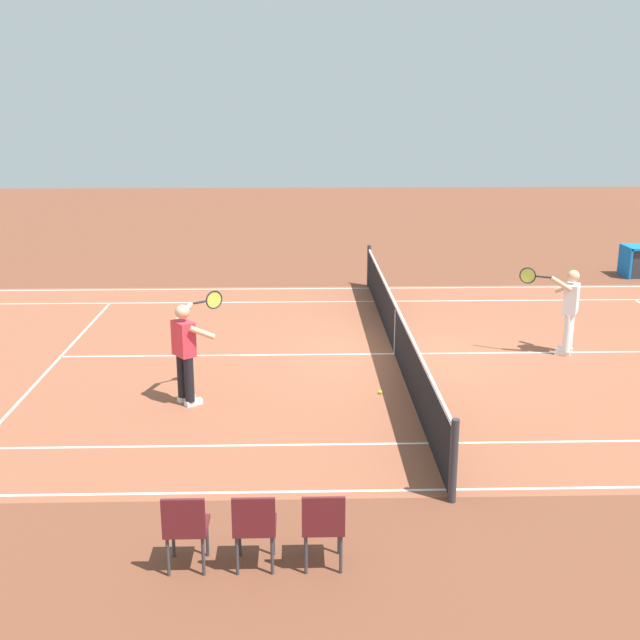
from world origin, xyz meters
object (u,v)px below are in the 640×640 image
Objects in this scene: tennis_player_far at (569,307)px; spectator_chair_0 at (323,523)px; tennis_player_near at (186,348)px; tennis_net at (396,329)px; spectator_chair_2 at (186,525)px; tennis_ball at (380,392)px; spectator_chair_1 at (255,524)px.

spectator_chair_0 is (4.89, 7.09, -0.41)m from tennis_player_far.
tennis_player_near is 1.93× the size of spectator_chair_0.
tennis_net is 13.30× the size of spectator_chair_0.
tennis_player_far reaches higher than tennis_net.
spectator_chair_2 is (6.30, 7.09, -0.41)m from tennis_player_far.
tennis_net is 2.24m from tennis_ball.
tennis_net is 6.89× the size of tennis_player_far.
tennis_player_far is (-3.28, 0.08, 0.44)m from tennis_net.
tennis_player_far reaches higher than spectator_chair_1.
tennis_player_near is at bearing 18.93° from tennis_player_far.
tennis_player_near is (3.64, 2.46, 0.44)m from tennis_net.
spectator_chair_1 is at bearing 105.72° from tennis_player_near.
spectator_chair_1 and spectator_chair_2 have the same top height.
tennis_net is at bearing -103.29° from tennis_ball.
tennis_net reaches higher than spectator_chair_0.
tennis_player_near is 7.32m from tennis_player_far.
tennis_net is at bearing -107.93° from spectator_chair_1.
tennis_player_far is 1.93× the size of spectator_chair_0.
tennis_player_far is at bearing -128.30° from spectator_chair_1.
spectator_chair_2 is at bearing 48.35° from tennis_player_far.
tennis_ball is at bearing -109.83° from spectator_chair_1.
spectator_chair_0 is (-2.03, 4.71, -0.41)m from tennis_player_near.
tennis_net is at bearing -1.40° from tennis_player_far.
spectator_chair_0 is 1.00× the size of spectator_chair_1.
tennis_player_near reaches higher than tennis_ball.
tennis_player_near is 4.91m from spectator_chair_1.
spectator_chair_0 is at bearing 113.33° from tennis_player_near.
spectator_chair_2 is (0.71, 0.00, 0.00)m from spectator_chair_1.
tennis_player_near is at bearing -74.28° from spectator_chair_1.
tennis_player_far is at bearing -124.62° from spectator_chair_0.
tennis_player_near is at bearing -66.67° from spectator_chair_0.
spectator_chair_1 is 0.71m from spectator_chair_2.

